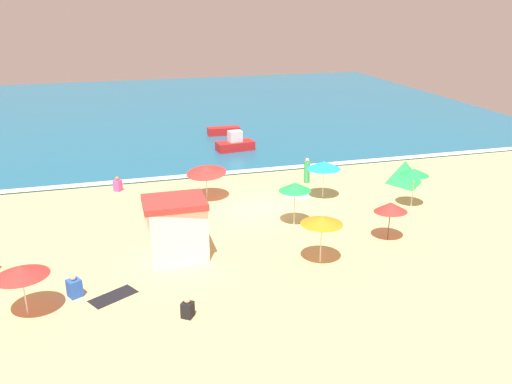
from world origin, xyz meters
name	(u,v)px	position (x,y,z in m)	size (l,w,h in m)	color
ground_plane	(255,209)	(0.00, 0.00, 0.00)	(60.00, 60.00, 0.00)	#D8B775
ocean_water	(181,110)	(0.00, 28.00, 0.05)	(60.00, 44.00, 0.10)	#196084
wave_breaker_foam	(229,172)	(0.00, 6.30, 0.10)	(57.00, 0.70, 0.01)	white
lifeguard_cabana	(176,228)	(-4.84, -4.62, 1.39)	(2.66, 2.16, 2.73)	white
beach_umbrella_0	(295,187)	(1.33, -2.65, 2.05)	(1.68, 1.68, 2.28)	silver
beach_umbrella_1	(21,271)	(-10.68, -7.74, 1.77)	(2.52, 2.53, 2.02)	silver
beach_umbrella_2	(206,169)	(-2.21, 2.19, 1.76)	(3.19, 3.19, 2.10)	silver
beach_umbrella_3	(322,220)	(1.05, -6.85, 2.00)	(2.36, 2.36, 2.17)	silver
beach_umbrella_4	(324,165)	(4.21, 0.58, 1.95)	(2.53, 2.53, 2.19)	silver
beach_umbrella_5	(391,207)	(5.06, -5.49, 1.65)	(2.09, 2.10, 1.93)	#4C3823
beach_umbrella_6	(415,172)	(8.38, -2.01, 1.99)	(2.17, 2.17, 2.19)	silver
beach_tent	(404,172)	(10.03, 1.66, 0.72)	(2.10, 2.57, 1.44)	green
beachgoer_0	(118,185)	(-7.05, 4.92, 0.39)	(0.57, 0.57, 0.90)	#D84CA5
beachgoer_2	(307,171)	(4.28, 3.35, 0.73)	(0.42, 0.42, 1.58)	green
beachgoer_4	(74,287)	(-9.06, -6.89, 0.39)	(0.64, 0.64, 0.93)	blue
beachgoer_5	(188,308)	(-5.11, -9.47, 0.36)	(0.55, 0.55, 0.83)	black
beach_towel_0	(297,195)	(2.93, 1.31, 0.01)	(1.71, 1.52, 0.01)	white
beach_towel_2	(113,296)	(-7.66, -7.32, 0.01)	(1.96, 1.61, 0.01)	black
small_boat_0	(235,144)	(1.67, 11.46, 0.58)	(2.90, 1.59, 1.47)	red
small_boat_1	(224,131)	(1.87, 16.40, 0.41)	(2.68, 1.06, 0.63)	red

